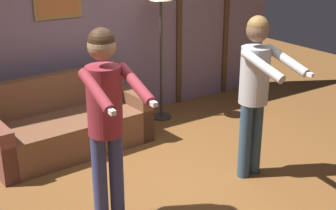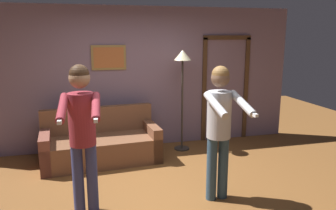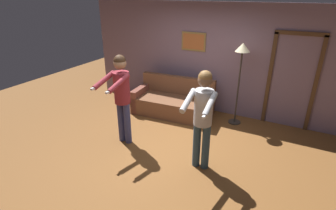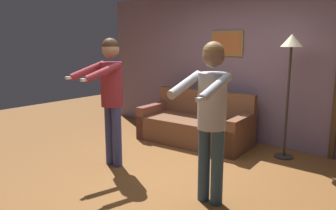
{
  "view_description": "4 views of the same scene",
  "coord_description": "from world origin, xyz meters",
  "px_view_note": "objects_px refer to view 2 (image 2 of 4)",
  "views": [
    {
      "loc": [
        -2.45,
        -3.53,
        2.48
      ],
      "look_at": [
        -0.21,
        -0.16,
        0.99
      ],
      "focal_mm": 50.0,
      "sensor_mm": 36.0,
      "label": 1
    },
    {
      "loc": [
        -0.8,
        -3.88,
        2.09
      ],
      "look_at": [
        0.14,
        -0.22,
        1.28
      ],
      "focal_mm": 35.0,
      "sensor_mm": 36.0,
      "label": 2
    },
    {
      "loc": [
        2.04,
        -3.83,
        2.82
      ],
      "look_at": [
        0.17,
        -0.25,
        1.04
      ],
      "focal_mm": 28.0,
      "sensor_mm": 36.0,
      "label": 3
    },
    {
      "loc": [
        2.55,
        -3.09,
        1.72
      ],
      "look_at": [
        0.08,
        -0.09,
        0.97
      ],
      "focal_mm": 35.0,
      "sensor_mm": 36.0,
      "label": 4
    }
  ],
  "objects_px": {
    "person_standing_left": "(82,125)",
    "person_standing_right": "(220,121)",
    "couch": "(101,145)",
    "torchiere_lamp": "(183,69)"
  },
  "relations": [
    {
      "from": "torchiere_lamp",
      "to": "person_standing_left",
      "type": "height_order",
      "value": "torchiere_lamp"
    },
    {
      "from": "person_standing_left",
      "to": "couch",
      "type": "bearing_deg",
      "value": 80.79
    },
    {
      "from": "couch",
      "to": "person_standing_right",
      "type": "relative_size",
      "value": 1.13
    },
    {
      "from": "torchiere_lamp",
      "to": "person_standing_right",
      "type": "height_order",
      "value": "torchiere_lamp"
    },
    {
      "from": "couch",
      "to": "person_standing_right",
      "type": "xyz_separation_m",
      "value": [
        1.38,
        -1.72,
        0.77
      ]
    },
    {
      "from": "torchiere_lamp",
      "to": "person_standing_right",
      "type": "xyz_separation_m",
      "value": [
        -0.11,
        -1.93,
        -0.44
      ]
    },
    {
      "from": "person_standing_left",
      "to": "person_standing_right",
      "type": "height_order",
      "value": "person_standing_left"
    },
    {
      "from": "couch",
      "to": "person_standing_right",
      "type": "height_order",
      "value": "person_standing_right"
    },
    {
      "from": "person_standing_left",
      "to": "person_standing_right",
      "type": "bearing_deg",
      "value": -2.44
    },
    {
      "from": "person_standing_right",
      "to": "person_standing_left",
      "type": "bearing_deg",
      "value": 177.56
    }
  ]
}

